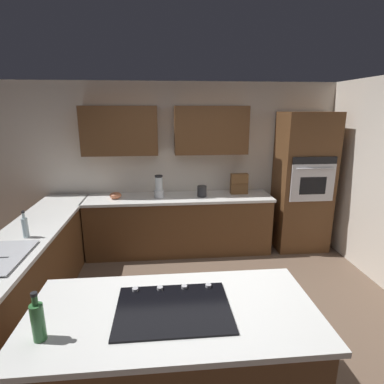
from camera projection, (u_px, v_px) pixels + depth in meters
name	position (u px, v px, depth m)	size (l,w,h in m)	color
ground_plane	(198.00, 321.00, 3.31)	(14.00, 14.00, 0.00)	brown
wall_back	(179.00, 158.00, 4.89)	(6.00, 0.44, 2.60)	silver
lower_cabinets_back	(179.00, 225.00, 4.85)	(2.80, 0.60, 0.86)	brown
countertop_back	(179.00, 198.00, 4.73)	(2.84, 0.64, 0.04)	silver
lower_cabinets_side	(36.00, 267.00, 3.57)	(0.60, 2.90, 0.86)	brown
countertop_side	(31.00, 231.00, 3.45)	(0.64, 2.94, 0.04)	silver
island_base	(174.00, 367.00, 2.19)	(1.86, 0.86, 0.86)	brown
island_top	(173.00, 312.00, 2.07)	(1.94, 0.94, 0.04)	silver
wall_oven	(303.00, 183.00, 4.85)	(0.80, 0.66, 2.16)	brown
cooktop	(173.00, 308.00, 2.07)	(0.76, 0.56, 0.03)	black
blender	(159.00, 188.00, 4.65)	(0.15, 0.15, 0.34)	silver
mixing_bowl	(116.00, 195.00, 4.61)	(0.18, 0.18, 0.10)	#CC724C
spice_rack	(239.00, 184.00, 4.84)	(0.27, 0.11, 0.32)	brown
kettle	(202.00, 191.00, 4.72)	(0.14, 0.14, 0.16)	#262628
dish_soap_bottle	(25.00, 227.00, 3.20)	(0.06, 0.06, 0.29)	silver
oil_bottle	(38.00, 321.00, 1.77)	(0.08, 0.08, 0.31)	#336B38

